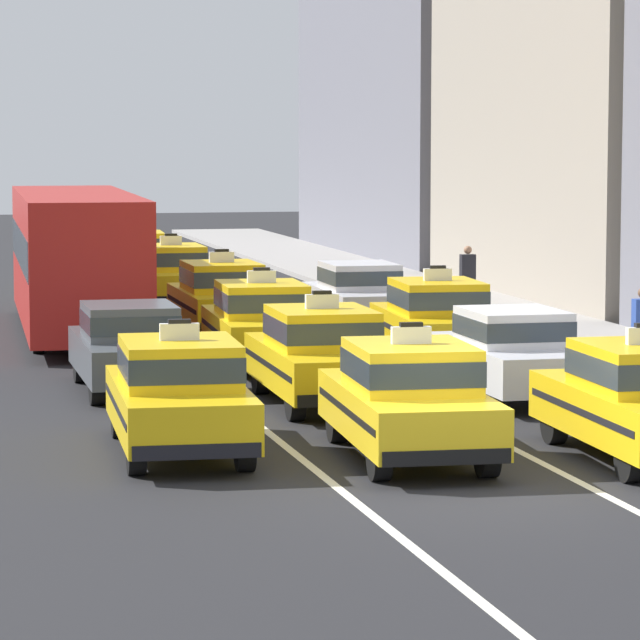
% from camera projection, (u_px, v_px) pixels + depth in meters
% --- Properties ---
extents(ground_plane, '(160.00, 160.00, 0.00)m').
position_uv_depth(ground_plane, '(472.00, 493.00, 23.37)').
color(ground_plane, '#232326').
extents(lane_stripe_left_center, '(0.14, 80.00, 0.01)m').
position_uv_depth(lane_stripe_left_center, '(140.00, 330.00, 42.37)').
color(lane_stripe_left_center, silver).
rests_on(lane_stripe_left_center, ground).
extents(lane_stripe_center_right, '(0.14, 80.00, 0.01)m').
position_uv_depth(lane_stripe_center_right, '(275.00, 327.00, 43.10)').
color(lane_stripe_center_right, silver).
rests_on(lane_stripe_center_right, ground).
extents(sidewalk_curb, '(4.00, 90.00, 0.15)m').
position_uv_depth(sidewalk_curb, '(574.00, 341.00, 39.52)').
color(sidewalk_curb, '#9E9993').
rests_on(sidewalk_curb, ground).
extents(taxi_left_nearest, '(2.03, 4.64, 1.96)m').
position_uv_depth(taxi_left_nearest, '(179.00, 394.00, 26.07)').
color(taxi_left_nearest, black).
rests_on(taxi_left_nearest, ground).
extents(sedan_left_second, '(1.78, 4.31, 1.58)m').
position_uv_depth(sedan_left_second, '(129.00, 345.00, 32.25)').
color(sedan_left_second, black).
rests_on(sedan_left_second, ground).
extents(bus_left_third, '(2.92, 11.29, 3.22)m').
position_uv_depth(bus_left_third, '(76.00, 255.00, 41.29)').
color(bus_left_third, black).
rests_on(bus_left_third, ground).
extents(taxi_center_nearest, '(2.05, 4.65, 1.96)m').
position_uv_depth(taxi_center_nearest, '(409.00, 398.00, 25.65)').
color(taxi_center_nearest, black).
rests_on(taxi_center_nearest, ground).
extents(taxi_center_second, '(1.89, 4.59, 1.96)m').
position_uv_depth(taxi_center_second, '(321.00, 354.00, 30.67)').
color(taxi_center_second, black).
rests_on(taxi_center_second, ground).
extents(taxi_center_third, '(2.00, 4.63, 1.96)m').
position_uv_depth(taxi_center_third, '(261.00, 322.00, 35.83)').
color(taxi_center_third, black).
rests_on(taxi_center_third, ground).
extents(taxi_center_fourth, '(1.83, 4.56, 1.96)m').
position_uv_depth(taxi_center_fourth, '(221.00, 296.00, 41.34)').
color(taxi_center_fourth, black).
rests_on(taxi_center_fourth, ground).
extents(taxi_center_fifth, '(1.87, 4.58, 1.96)m').
position_uv_depth(taxi_center_fifth, '(171.00, 275.00, 47.54)').
color(taxi_center_fifth, black).
rests_on(taxi_center_fifth, ground).
extents(taxi_center_sixth, '(2.08, 4.66, 1.96)m').
position_uv_depth(taxi_center_sixth, '(135.00, 258.00, 53.76)').
color(taxi_center_sixth, black).
rests_on(taxi_center_sixth, ground).
extents(sedan_right_second, '(1.77, 4.30, 1.58)m').
position_uv_depth(sedan_right_second, '(512.00, 351.00, 31.29)').
color(sedan_right_second, black).
rests_on(sedan_right_second, ground).
extents(taxi_right_third, '(2.08, 4.66, 1.96)m').
position_uv_depth(taxi_right_third, '(436.00, 319.00, 36.35)').
color(taxi_right_third, black).
rests_on(taxi_right_third, ground).
extents(sedan_right_fourth, '(1.79, 4.31, 1.58)m').
position_uv_depth(sedan_right_fourth, '(359.00, 294.00, 42.27)').
color(sedan_right_fourth, black).
rests_on(sedan_right_fourth, ground).
extents(pedestrian_far_corner, '(0.36, 0.24, 1.68)m').
position_uv_depth(pedestrian_far_corner, '(468.00, 280.00, 44.48)').
color(pedestrian_far_corner, '#23232D').
rests_on(pedestrian_far_corner, sidewalk_curb).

